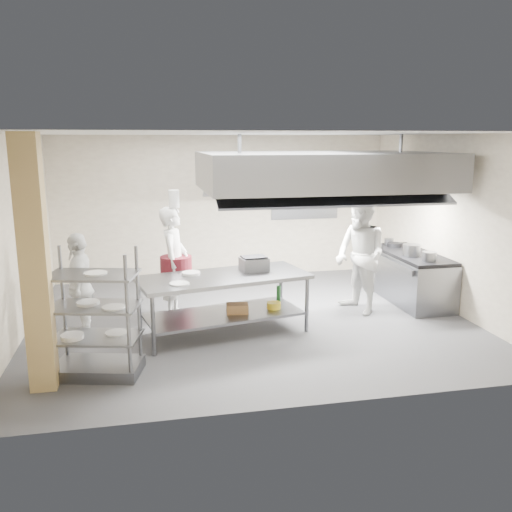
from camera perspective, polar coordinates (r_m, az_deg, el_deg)
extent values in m
plane|color=#343436|center=(8.97, -0.54, -6.76)|extent=(7.00, 7.00, 0.00)
plane|color=silver|center=(8.48, -0.58, 12.77)|extent=(7.00, 7.00, 0.00)
plane|color=#ADA089|center=(11.53, -3.49, 5.13)|extent=(7.00, 0.00, 7.00)
plane|color=#ADA089|center=(8.64, -23.98, 1.71)|extent=(0.00, 6.00, 6.00)
plane|color=#ADA089|center=(9.89, 19.78, 3.26)|extent=(0.00, 6.00, 6.00)
cube|color=tan|center=(6.69, -22.25, -0.94)|extent=(0.30, 0.30, 3.00)
cube|color=slate|center=(9.22, 6.97, 8.91)|extent=(4.00, 2.50, 0.60)
cube|color=white|center=(9.00, 1.45, 6.87)|extent=(1.60, 0.12, 0.04)
cube|color=white|center=(9.57, 12.07, 6.93)|extent=(1.60, 0.12, 0.04)
cube|color=slate|center=(11.77, 5.36, 5.25)|extent=(1.50, 0.28, 0.04)
cube|color=slate|center=(8.16, -3.45, -2.27)|extent=(2.71, 1.56, 0.06)
cube|color=slate|center=(8.32, -3.40, -6.13)|extent=(2.49, 1.42, 0.04)
cube|color=slate|center=(10.32, 15.92, -2.27)|extent=(0.80, 2.00, 0.84)
cube|color=black|center=(10.22, 16.07, 0.18)|extent=(0.78, 1.96, 0.06)
imported|color=white|center=(9.01, -8.59, -0.70)|extent=(0.62, 0.77, 1.85)
imported|color=white|center=(9.30, 10.91, 0.03)|extent=(0.97, 1.12, 1.98)
imported|color=white|center=(8.26, -18.00, -3.19)|extent=(0.40, 0.95, 1.62)
cube|color=slate|center=(8.43, -0.21, -0.86)|extent=(0.45, 0.37, 0.20)
cube|color=brown|center=(8.29, -1.98, -5.53)|extent=(0.35, 0.26, 0.14)
cylinder|color=gray|center=(9.91, 16.05, 0.60)|extent=(0.30, 0.30, 0.21)
cylinder|color=silver|center=(7.12, -16.49, -8.00)|extent=(0.28, 0.28, 0.05)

